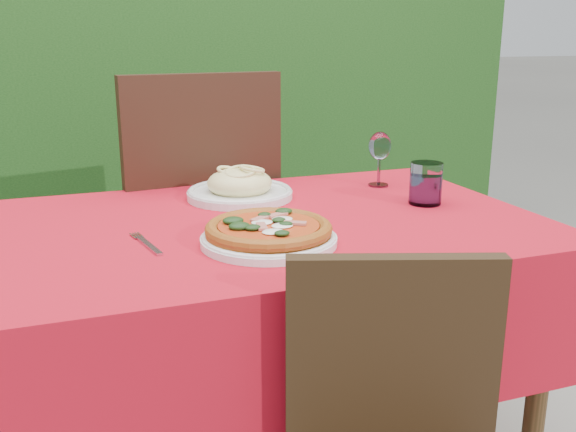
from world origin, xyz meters
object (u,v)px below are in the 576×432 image
object	(u,v)px
chair_far	(195,216)
wine_glass	(380,148)
water_glass	(426,185)
pizza_plate	(269,232)
fork	(149,245)
pasta_plate	(240,188)

from	to	relation	value
chair_far	wine_glass	size ratio (longest dim) A/B	6.71
water_glass	wine_glass	xyz separation A→B (m)	(-0.02, 0.23, 0.06)
pizza_plate	chair_far	bearing A→B (deg)	90.67
pizza_plate	fork	world-z (taller)	pizza_plate
chair_far	water_glass	size ratio (longest dim) A/B	9.72
pizza_plate	wine_glass	size ratio (longest dim) A/B	1.93
water_glass	wine_glass	world-z (taller)	wine_glass
pizza_plate	water_glass	xyz separation A→B (m)	(0.49, 0.18, 0.02)
wine_glass	water_glass	bearing A→B (deg)	-85.89
chair_far	pasta_plate	xyz separation A→B (m)	(0.06, -0.34, 0.16)
pizza_plate	pasta_plate	world-z (taller)	pasta_plate
pizza_plate	fork	xyz separation A→B (m)	(-0.24, 0.07, -0.02)
chair_far	wine_glass	world-z (taller)	chair_far
water_glass	fork	xyz separation A→B (m)	(-0.73, -0.11, -0.05)
pasta_plate	water_glass	distance (m)	0.49
water_glass	fork	distance (m)	0.74
pasta_plate	fork	distance (m)	0.45
pizza_plate	pasta_plate	bearing A→B (deg)	82.90
fork	chair_far	bearing A→B (deg)	60.00
pasta_plate	chair_far	bearing A→B (deg)	99.84
wine_glass	fork	distance (m)	0.80
chair_far	pizza_plate	bearing A→B (deg)	84.80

